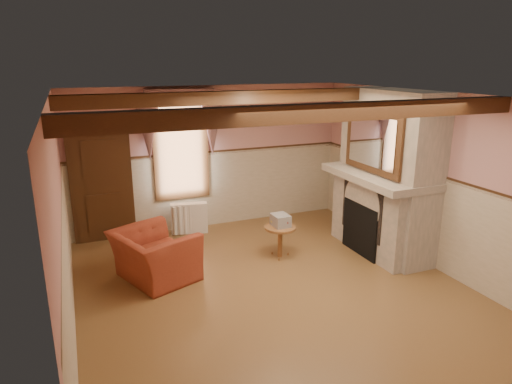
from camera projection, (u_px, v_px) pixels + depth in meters
name	position (u px, v px, depth m)	size (l,w,h in m)	color
floor	(272.00, 288.00, 6.75)	(5.50, 6.00, 0.01)	brown
ceiling	(274.00, 96.00, 5.98)	(5.50, 6.00, 0.01)	silver
wall_back	(211.00, 157.00, 9.03)	(5.50, 0.02, 2.80)	tan
wall_front	(426.00, 297.00, 3.70)	(5.50, 0.02, 2.80)	tan
wall_left	(61.00, 224.00, 5.36)	(0.02, 6.00, 2.80)	tan
wall_right	(428.00, 179.00, 7.37)	(0.02, 6.00, 2.80)	tan
wainscot	(273.00, 241.00, 6.55)	(5.50, 6.00, 1.50)	beige
chair_rail	(273.00, 191.00, 6.34)	(5.50, 6.00, 0.08)	black
firebox	(364.00, 228.00, 7.89)	(0.20, 0.95, 0.90)	black
armchair	(154.00, 256.00, 6.95)	(1.18, 1.03, 0.77)	maroon
side_table	(280.00, 242.00, 7.77)	(0.53, 0.53, 0.55)	brown
book_stack	(280.00, 220.00, 7.70)	(0.26, 0.32, 0.20)	#B7AD8C
radiator	(189.00, 218.00, 8.87)	(0.70, 0.18, 0.60)	white
bowl	(375.00, 169.00, 7.81)	(0.36, 0.36, 0.09)	brown
mantel_clock	(356.00, 159.00, 8.31)	(0.14, 0.24, 0.20)	black
oil_lamp	(366.00, 160.00, 8.02)	(0.11, 0.11, 0.28)	#B69133
candle_red	(398.00, 174.00, 7.28)	(0.06, 0.06, 0.16)	#AD2915
jar_yellow	(398.00, 175.00, 7.29)	(0.06, 0.06, 0.12)	yellow
fireplace	(388.00, 173.00, 7.78)	(0.85, 2.00, 2.80)	gray
mantel	(379.00, 176.00, 7.73)	(1.05, 2.05, 0.12)	gray
overmantel_mirror	(373.00, 141.00, 7.49)	(0.06, 1.44, 1.04)	silver
door	(102.00, 186.00, 8.31)	(1.10, 0.10, 2.10)	black
window	(181.00, 147.00, 8.72)	(1.06, 0.08, 2.02)	white
window_drapes	(180.00, 116.00, 8.47)	(1.30, 0.14, 1.40)	gray
ceiling_beam_front	(320.00, 113.00, 4.94)	(5.50, 0.18, 0.20)	black
ceiling_beam_back	(242.00, 97.00, 7.07)	(5.50, 0.18, 0.20)	black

